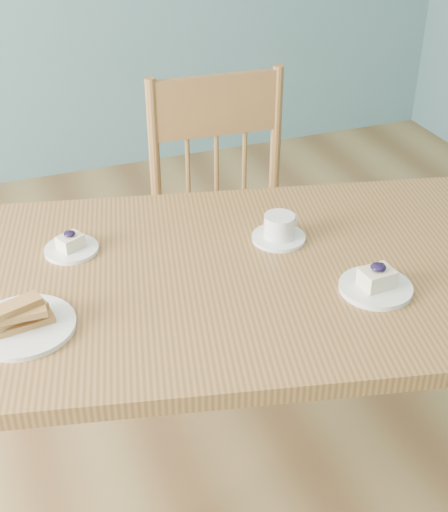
{
  "coord_description": "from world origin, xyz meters",
  "views": [
    {
      "loc": [
        -0.2,
        -1.18,
        1.74
      ],
      "look_at": [
        0.32,
        0.2,
        0.8
      ],
      "focal_mm": 50.0,
      "sensor_mm": 36.0,
      "label": 1
    }
  ],
  "objects_px": {
    "coffee_cup": "(279,229)",
    "biscotti_plate": "(23,321)",
    "dining_chair": "(230,232)",
    "cheesecake_plate_far": "(71,246)",
    "cheesecake_plate_near": "(376,283)",
    "dining_table": "(241,296)"
  },
  "relations": [
    {
      "from": "dining_chair",
      "to": "cheesecake_plate_far",
      "type": "xyz_separation_m",
      "value": [
        -0.57,
        -0.36,
        0.28
      ]
    },
    {
      "from": "cheesecake_plate_near",
      "to": "cheesecake_plate_far",
      "type": "relative_size",
      "value": 1.25
    },
    {
      "from": "coffee_cup",
      "to": "dining_table",
      "type": "bearing_deg",
      "value": -161.89
    },
    {
      "from": "dining_chair",
      "to": "dining_table",
      "type": "bearing_deg",
      "value": -104.84
    },
    {
      "from": "biscotti_plate",
      "to": "dining_chair",
      "type": "bearing_deg",
      "value": 41.58
    },
    {
      "from": "biscotti_plate",
      "to": "cheesecake_plate_far",
      "type": "bearing_deg",
      "value": 61.13
    },
    {
      "from": "cheesecake_plate_far",
      "to": "coffee_cup",
      "type": "distance_m",
      "value": 0.53
    },
    {
      "from": "dining_table",
      "to": "cheesecake_plate_near",
      "type": "relative_size",
      "value": 9.53
    },
    {
      "from": "cheesecake_plate_near",
      "to": "coffee_cup",
      "type": "bearing_deg",
      "value": 111.76
    },
    {
      "from": "dining_chair",
      "to": "cheesecake_plate_near",
      "type": "bearing_deg",
      "value": -81.92
    },
    {
      "from": "dining_chair",
      "to": "coffee_cup",
      "type": "distance_m",
      "value": 0.58
    },
    {
      "from": "cheesecake_plate_near",
      "to": "cheesecake_plate_far",
      "type": "bearing_deg",
      "value": 146.33
    },
    {
      "from": "cheesecake_plate_far",
      "to": "cheesecake_plate_near",
      "type": "bearing_deg",
      "value": -33.67
    },
    {
      "from": "cheesecake_plate_far",
      "to": "coffee_cup",
      "type": "xyz_separation_m",
      "value": [
        0.51,
        -0.13,
        0.02
      ]
    },
    {
      "from": "dining_table",
      "to": "coffee_cup",
      "type": "xyz_separation_m",
      "value": [
        0.14,
        0.1,
        0.11
      ]
    },
    {
      "from": "dining_table",
      "to": "dining_chair",
      "type": "xyz_separation_m",
      "value": [
        0.2,
        0.59,
        -0.18
      ]
    },
    {
      "from": "cheesecake_plate_far",
      "to": "biscotti_plate",
      "type": "bearing_deg",
      "value": -118.87
    },
    {
      "from": "dining_table",
      "to": "biscotti_plate",
      "type": "height_order",
      "value": "biscotti_plate"
    },
    {
      "from": "dining_chair",
      "to": "biscotti_plate",
      "type": "distance_m",
      "value": 1.01
    },
    {
      "from": "coffee_cup",
      "to": "biscotti_plate",
      "type": "distance_m",
      "value": 0.68
    },
    {
      "from": "dining_chair",
      "to": "cheesecake_plate_far",
      "type": "height_order",
      "value": "dining_chair"
    },
    {
      "from": "dining_table",
      "to": "cheesecake_plate_near",
      "type": "height_order",
      "value": "cheesecake_plate_near"
    }
  ]
}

